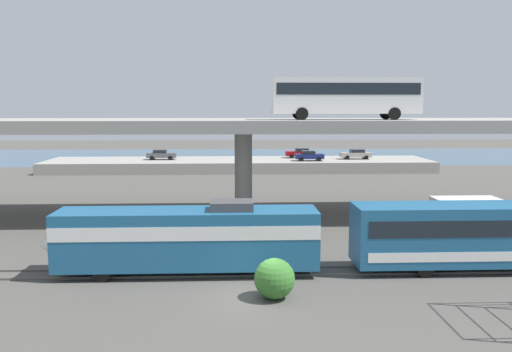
# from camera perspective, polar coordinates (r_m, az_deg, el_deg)

# --- Properties ---
(ground_plane) EXTENTS (260.00, 260.00, 0.00)m
(ground_plane) POSITION_cam_1_polar(r_m,az_deg,el_deg) (27.40, -0.50, -12.76)
(ground_plane) COLOR #4C4944
(rail_strip_near) EXTENTS (110.00, 0.12, 0.12)m
(rail_strip_near) POSITION_cam_1_polar(r_m,az_deg,el_deg) (30.44, -0.71, -10.57)
(rail_strip_near) COLOR #59544C
(rail_strip_near) RESTS_ON ground_plane
(rail_strip_far) EXTENTS (110.00, 0.12, 0.12)m
(rail_strip_far) POSITION_cam_1_polar(r_m,az_deg,el_deg) (31.90, -0.79, -9.73)
(rail_strip_far) COLOR #59544C
(rail_strip_far) RESTS_ON ground_plane
(train_locomotive) EXTENTS (15.64, 3.04, 4.18)m
(train_locomotive) POSITION_cam_1_polar(r_m,az_deg,el_deg) (30.77, -8.63, -6.33)
(train_locomotive) COLOR #1E5984
(train_locomotive) RESTS_ON ground_plane
(highway_overpass) EXTENTS (96.00, 11.05, 8.41)m
(highway_overpass) POSITION_cam_1_polar(r_m,az_deg,el_deg) (45.76, -1.36, 5.19)
(highway_overpass) COLOR gray
(highway_overpass) RESTS_ON ground_plane
(transit_bus_on_overpass) EXTENTS (12.00, 2.68, 3.40)m
(transit_bus_on_overpass) POSITION_cam_1_polar(r_m,az_deg,el_deg) (44.78, 9.49, 8.57)
(transit_bus_on_overpass) COLOR silver
(transit_bus_on_overpass) RESTS_ON highway_overpass
(service_truck_east) EXTENTS (6.80, 2.46, 3.04)m
(service_truck_east) POSITION_cam_1_polar(r_m,az_deg,el_deg) (40.60, 20.27, -4.19)
(service_truck_east) COLOR #515459
(service_truck_east) RESTS_ON ground_plane
(pier_parking_lot) EXTENTS (57.38, 11.35, 1.59)m
(pier_parking_lot) POSITION_cam_1_polar(r_m,az_deg,el_deg) (81.19, -1.82, 1.21)
(pier_parking_lot) COLOR gray
(pier_parking_lot) RESTS_ON ground_plane
(parked_car_0) EXTENTS (4.59, 1.87, 1.50)m
(parked_car_0) POSITION_cam_1_polar(r_m,az_deg,el_deg) (84.08, 4.77, 2.47)
(parked_car_0) COLOR maroon
(parked_car_0) RESTS_ON pier_parking_lot
(parked_car_1) EXTENTS (4.18, 1.89, 1.50)m
(parked_car_1) POSITION_cam_1_polar(r_m,az_deg,el_deg) (79.36, 5.67, 2.17)
(parked_car_1) COLOR navy
(parked_car_1) RESTS_ON pier_parking_lot
(parked_car_2) EXTENTS (4.64, 1.92, 1.50)m
(parked_car_2) POSITION_cam_1_polar(r_m,az_deg,el_deg) (83.10, 10.58, 2.32)
(parked_car_2) COLOR #9E998C
(parked_car_2) RESTS_ON pier_parking_lot
(parked_car_3) EXTENTS (4.40, 1.93, 1.50)m
(parked_car_3) POSITION_cam_1_polar(r_m,az_deg,el_deg) (82.06, -10.03, 2.27)
(parked_car_3) COLOR #515459
(parked_car_3) RESTS_ON pier_parking_lot
(harbor_water) EXTENTS (140.00, 36.00, 0.01)m
(harbor_water) POSITION_cam_1_polar(r_m,az_deg,el_deg) (104.15, -1.95, 2.12)
(harbor_water) COLOR #385B7A
(harbor_water) RESTS_ON ground_plane
(shrub_right) EXTENTS (2.03, 2.03, 2.03)m
(shrub_right) POSITION_cam_1_polar(r_m,az_deg,el_deg) (26.92, 1.98, -10.86)
(shrub_right) COLOR #356F2A
(shrub_right) RESTS_ON ground_plane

